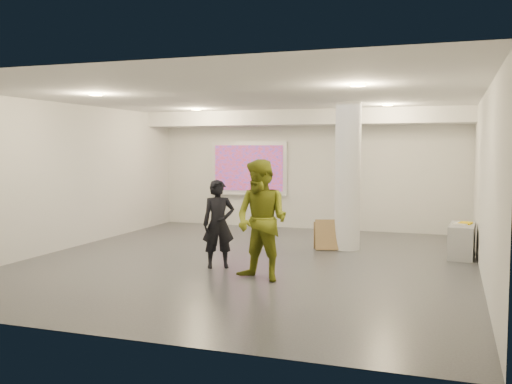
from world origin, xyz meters
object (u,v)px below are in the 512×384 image
at_px(column, 348,177).
at_px(woman, 218,224).
at_px(projection_screen, 249,169).
at_px(man, 262,220).
at_px(credenza, 462,241).

bearing_deg(column, woman, -125.76).
height_order(column, projection_screen, column).
bearing_deg(man, credenza, 62.56).
bearing_deg(projection_screen, column, -40.56).
relative_size(column, woman, 1.95).
distance_m(projection_screen, man, 6.29).
xyz_separation_m(column, credenza, (2.22, -0.11, -1.19)).
bearing_deg(woman, column, 25.49).
height_order(projection_screen, woman, projection_screen).
height_order(column, credenza, column).
xyz_separation_m(column, man, (-0.79, -3.17, -0.55)).
height_order(projection_screen, credenza, projection_screen).
distance_m(column, credenza, 2.52).
height_order(credenza, man, man).
bearing_deg(credenza, man, -130.37).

